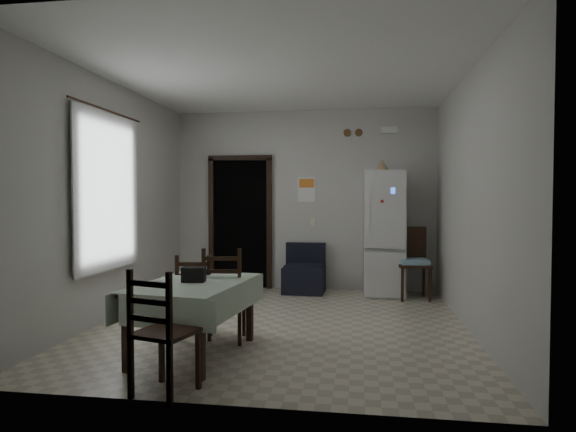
% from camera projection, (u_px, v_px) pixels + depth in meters
% --- Properties ---
extents(ground, '(4.50, 4.50, 0.00)m').
position_uv_depth(ground, '(282.00, 324.00, 5.62)').
color(ground, beige).
rests_on(ground, ground).
extents(ceiling, '(4.20, 4.50, 0.02)m').
position_uv_depth(ceiling, '(282.00, 74.00, 5.52)').
color(ceiling, white).
rests_on(ceiling, ground).
extents(wall_back, '(4.20, 0.02, 2.90)m').
position_uv_depth(wall_back, '(304.00, 200.00, 7.80)').
color(wall_back, beige).
rests_on(wall_back, ground).
extents(wall_front, '(4.20, 0.02, 2.90)m').
position_uv_depth(wall_front, '(231.00, 201.00, 3.35)').
color(wall_front, beige).
rests_on(wall_front, ground).
extents(wall_left, '(0.02, 4.50, 2.90)m').
position_uv_depth(wall_left, '(112.00, 200.00, 5.88)').
color(wall_left, beige).
rests_on(wall_left, ground).
extents(wall_right, '(0.02, 4.50, 2.90)m').
position_uv_depth(wall_right, '(471.00, 200.00, 5.27)').
color(wall_right, beige).
rests_on(wall_right, ground).
extents(doorway, '(1.06, 0.52, 2.22)m').
position_uv_depth(doorway, '(244.00, 223.00, 8.16)').
color(doorway, black).
rests_on(doorway, ground).
extents(window_recess, '(0.10, 1.20, 1.60)m').
position_uv_depth(window_recess, '(100.00, 192.00, 5.68)').
color(window_recess, silver).
rests_on(window_recess, ground).
extents(curtain, '(0.02, 1.45, 1.85)m').
position_uv_depth(curtain, '(108.00, 192.00, 5.67)').
color(curtain, silver).
rests_on(curtain, ground).
extents(curtain_rod, '(0.02, 1.60, 0.02)m').
position_uv_depth(curtain_rod, '(108.00, 111.00, 5.63)').
color(curtain_rod, black).
rests_on(curtain_rod, ground).
extents(calendar, '(0.28, 0.02, 0.40)m').
position_uv_depth(calendar, '(307.00, 189.00, 7.77)').
color(calendar, white).
rests_on(calendar, ground).
extents(calendar_image, '(0.24, 0.01, 0.14)m').
position_uv_depth(calendar_image, '(307.00, 183.00, 7.76)').
color(calendar_image, orange).
rests_on(calendar_image, ground).
extents(light_switch, '(0.08, 0.02, 0.12)m').
position_uv_depth(light_switch, '(313.00, 222.00, 7.78)').
color(light_switch, beige).
rests_on(light_switch, ground).
extents(vent_left, '(0.12, 0.03, 0.12)m').
position_uv_depth(vent_left, '(347.00, 133.00, 7.64)').
color(vent_left, brown).
rests_on(vent_left, ground).
extents(vent_right, '(0.12, 0.03, 0.12)m').
position_uv_depth(vent_right, '(359.00, 133.00, 7.62)').
color(vent_right, brown).
rests_on(vent_right, ground).
extents(emergency_light, '(0.25, 0.07, 0.09)m').
position_uv_depth(emergency_light, '(389.00, 130.00, 7.52)').
color(emergency_light, white).
rests_on(emergency_light, ground).
extents(fridge, '(0.62, 0.62, 1.89)m').
position_uv_depth(fridge, '(384.00, 233.00, 7.31)').
color(fridge, silver).
rests_on(fridge, ground).
extents(tan_cone, '(0.21, 0.21, 0.17)m').
position_uv_depth(tan_cone, '(382.00, 165.00, 7.23)').
color(tan_cone, tan).
rests_on(tan_cone, fridge).
extents(navy_seat, '(0.65, 0.63, 0.76)m').
position_uv_depth(navy_seat, '(304.00, 268.00, 7.51)').
color(navy_seat, black).
rests_on(navy_seat, ground).
extents(corner_chair, '(0.50, 0.50, 1.05)m').
position_uv_depth(corner_chair, '(413.00, 263.00, 7.02)').
color(corner_chair, black).
rests_on(corner_chair, ground).
extents(dining_table, '(1.04, 1.43, 0.69)m').
position_uv_depth(dining_table, '(194.00, 318.00, 4.51)').
color(dining_table, '#AEC2A6').
rests_on(dining_table, ground).
extents(black_bag, '(0.23, 0.15, 0.14)m').
position_uv_depth(black_bag, '(194.00, 274.00, 4.51)').
color(black_bag, black).
rests_on(black_bag, dining_table).
extents(dining_chair_far_left, '(0.44, 0.44, 0.89)m').
position_uv_depth(dining_chair_far_left, '(196.00, 295.00, 5.10)').
color(dining_chair_far_left, black).
rests_on(dining_chair_far_left, ground).
extents(dining_chair_far_right, '(0.46, 0.46, 0.97)m').
position_uv_depth(dining_chair_far_right, '(225.00, 294.00, 4.96)').
color(dining_chair_far_right, black).
rests_on(dining_chair_far_right, ground).
extents(dining_chair_near_head, '(0.50, 0.50, 0.95)m').
position_uv_depth(dining_chair_near_head, '(165.00, 331.00, 3.60)').
color(dining_chair_near_head, black).
rests_on(dining_chair_near_head, ground).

